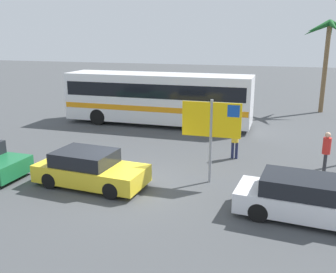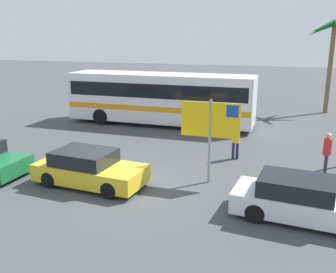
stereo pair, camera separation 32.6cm
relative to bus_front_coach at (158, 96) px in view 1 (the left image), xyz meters
The scene contains 8 objects.
ground 10.30m from the bus_front_coach, 78.70° to the right, with size 120.00×120.00×0.00m, color #424447.
bus_front_coach is the anchor object (origin of this frame).
ferry_sign 9.96m from the bus_front_coach, 59.80° to the right, with size 2.20×0.11×3.20m.
car_yellow 10.31m from the bus_front_coach, 85.93° to the right, with size 4.25×2.10×1.32m.
car_white 13.53m from the bus_front_coach, 52.29° to the right, with size 4.33×2.10×1.32m.
pedestrian_crossing_lot 11.24m from the bus_front_coach, 34.40° to the right, with size 0.32×0.32×1.74m.
pedestrian_by_bus 7.79m from the bus_front_coach, 44.76° to the right, with size 0.32×0.32×1.59m.
palm_tree_seaside 12.93m from the bus_front_coach, 35.40° to the left, with size 3.72×3.89×6.52m.
Camera 1 is at (5.37, -12.04, 5.45)m, focal length 40.17 mm.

